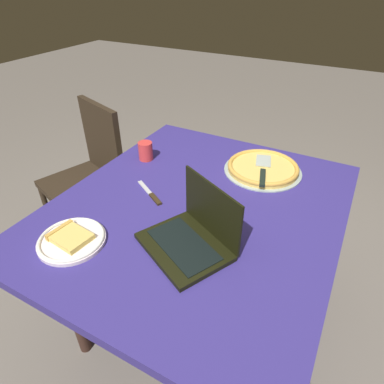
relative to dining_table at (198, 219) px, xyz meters
The scene contains 8 objects.
ground_plane 0.70m from the dining_table, ahead, with size 12.00×12.00×0.00m, color slate.
dining_table is the anchor object (origin of this frame).
laptop 0.26m from the dining_table, 22.87° to the left, with size 0.35×0.37×0.22m.
pizza_plate 0.51m from the dining_table, 35.62° to the right, with size 0.24×0.24×0.04m.
pizza_tray 0.42m from the dining_table, 159.03° to the left, with size 0.37×0.37×0.04m.
table_knife 0.22m from the dining_table, 80.69° to the right, with size 0.12×0.19×0.01m.
drink_cup 0.48m from the dining_table, 118.34° to the right, with size 0.07×0.07×0.09m.
chair_far 1.00m from the dining_table, 108.81° to the right, with size 0.54×0.54×0.91m.
Camera 1 is at (0.96, 0.49, 1.58)m, focal length 30.80 mm.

